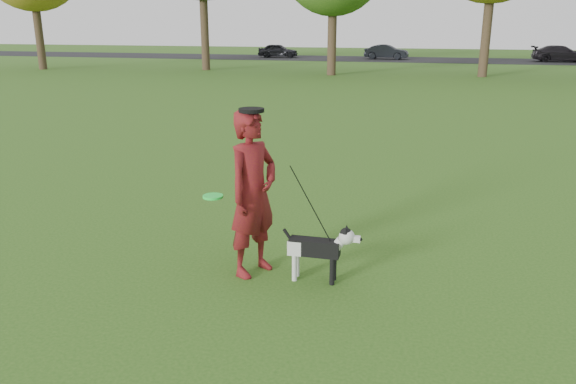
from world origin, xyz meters
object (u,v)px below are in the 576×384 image
(dog, at_px, (321,247))
(car_mid, at_px, (386,52))
(man, at_px, (253,194))
(car_right, at_px, (561,54))
(car_left, at_px, (278,51))

(dog, relative_size, car_mid, 0.27)
(man, height_order, car_mid, man)
(car_mid, relative_size, car_right, 0.84)
(dog, bearing_deg, car_right, 75.98)
(man, height_order, dog, man)
(man, bearing_deg, dog, -68.81)
(car_left, bearing_deg, dog, -167.11)
(dog, bearing_deg, man, 176.04)
(car_left, bearing_deg, car_right, -93.05)
(man, xyz_separation_m, car_right, (10.76, 39.86, -0.36))
(car_mid, bearing_deg, man, -172.07)
(car_left, xyz_separation_m, car_right, (21.37, 0.00, 0.03))
(man, xyz_separation_m, car_mid, (-1.83, 39.86, -0.38))
(car_mid, height_order, car_right, car_right)
(car_right, bearing_deg, dog, 164.12)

